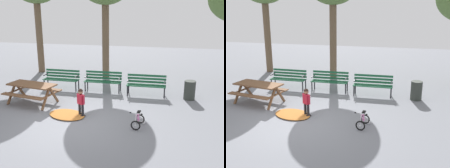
% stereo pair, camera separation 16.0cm
% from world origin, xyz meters
% --- Properties ---
extents(ground, '(36.00, 36.00, 0.00)m').
position_xyz_m(ground, '(0.00, 0.00, 0.00)').
color(ground, slate).
extents(picnic_table, '(1.98, 1.60, 0.79)m').
position_xyz_m(picnic_table, '(-2.19, 1.36, 0.59)').
color(picnic_table, brown).
rests_on(picnic_table, ground).
extents(park_bench_far_left, '(1.60, 0.47, 0.85)m').
position_xyz_m(park_bench_far_left, '(-1.91, 3.43, 0.51)').
color(park_bench_far_left, '#195133').
rests_on(park_bench_far_left, ground).
extents(park_bench_left, '(1.61, 0.50, 0.85)m').
position_xyz_m(park_bench_left, '(-0.01, 3.53, 0.51)').
color(park_bench_left, '#195133').
rests_on(park_bench_left, ground).
extents(park_bench_right, '(1.61, 0.51, 0.85)m').
position_xyz_m(park_bench_right, '(1.89, 3.36, 0.51)').
color(park_bench_right, '#195133').
rests_on(park_bench_right, ground).
extents(child_standing, '(0.33, 0.26, 0.96)m').
position_xyz_m(child_standing, '(0.04, 0.58, 0.56)').
color(child_standing, black).
rests_on(child_standing, ground).
extents(kids_bicycle, '(0.42, 0.59, 0.54)m').
position_xyz_m(kids_bicycle, '(1.99, 0.22, 0.20)').
color(kids_bicycle, black).
rests_on(kids_bicycle, ground).
extents(leaf_pile, '(1.53, 1.27, 0.07)m').
position_xyz_m(leaf_pile, '(-0.46, 0.53, 0.04)').
color(leaf_pile, '#B26B2D').
rests_on(leaf_pile, ground).
extents(trash_bin, '(0.44, 0.44, 0.76)m').
position_xyz_m(trash_bin, '(3.62, 3.22, 0.38)').
color(trash_bin, '#2D332D').
rests_on(trash_bin, ground).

